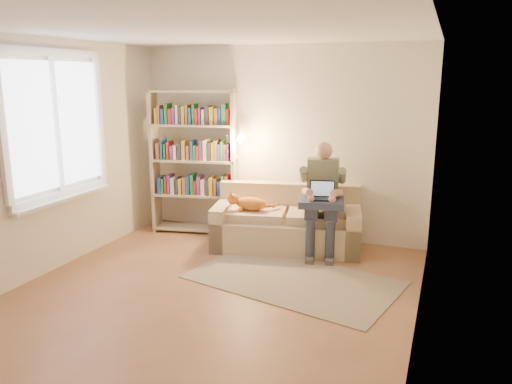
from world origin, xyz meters
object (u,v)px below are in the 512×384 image
at_px(person, 322,193).
at_px(laptop, 321,194).
at_px(cat, 251,203).
at_px(bookshelf, 194,155).
at_px(sofa, 287,225).

relative_size(person, laptop, 4.01).
bearing_deg(cat, laptop, -9.81).
bearing_deg(bookshelf, person, -18.37).
bearing_deg(person, cat, 178.28).
relative_size(sofa, laptop, 5.76).
bearing_deg(cat, bookshelf, 147.62).
xyz_separation_m(person, laptop, (0.02, -0.13, 0.01)).
xyz_separation_m(cat, bookshelf, (-1.00, 0.37, 0.51)).
distance_m(sofa, laptop, 0.72).
relative_size(sofa, bookshelf, 0.99).
bearing_deg(laptop, bookshelf, 157.96).
bearing_deg(bookshelf, laptop, -22.04).
bearing_deg(cat, sofa, 14.79).
bearing_deg(laptop, person, 85.53).
bearing_deg(bookshelf, cat, -32.38).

